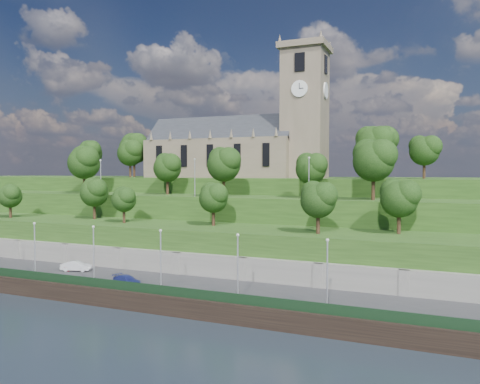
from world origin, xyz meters
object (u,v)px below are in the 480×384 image
at_px(car_left, 77,267).
at_px(car_right, 127,280).
at_px(car_middle, 76,266).
at_px(church, 243,142).

xyz_separation_m(car_left, car_right, (11.81, -4.19, 0.01)).
distance_m(car_middle, car_right, 12.50).
bearing_deg(car_left, car_right, -129.72).
height_order(car_middle, car_right, car_middle).
height_order(car_left, car_right, car_right).
xyz_separation_m(car_left, car_middle, (0.01, -0.07, 0.10)).
bearing_deg(car_middle, church, -32.24).
distance_m(church, car_left, 44.57).
bearing_deg(car_left, church, -34.77).
bearing_deg(car_middle, car_left, -6.70).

